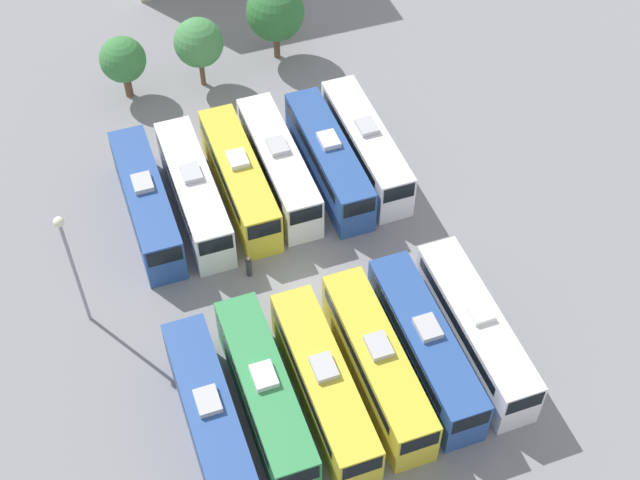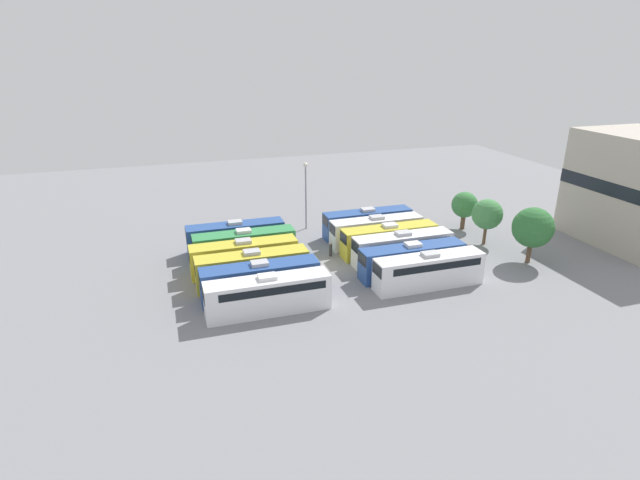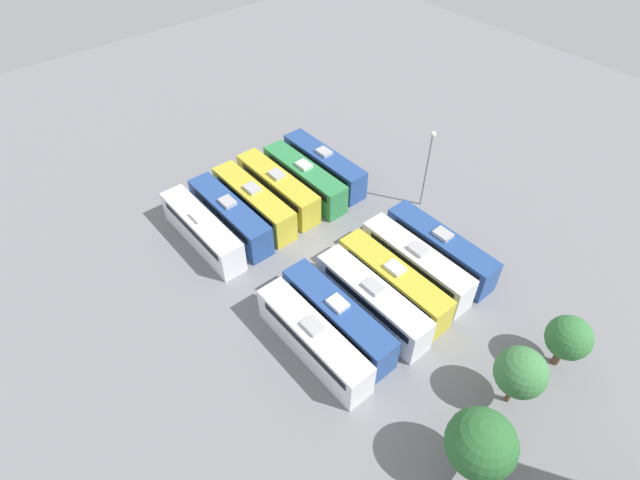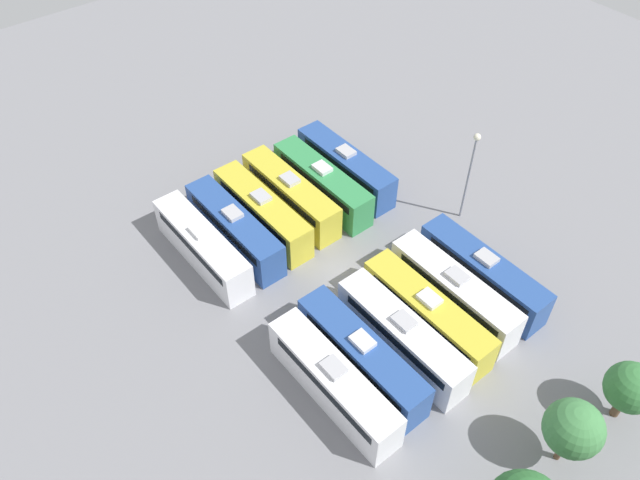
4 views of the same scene
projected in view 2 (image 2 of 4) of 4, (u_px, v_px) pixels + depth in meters
ground_plane at (325, 267)px, 54.32m from camera, size 117.23×117.23×0.00m
bus_0 at (236, 236)px, 58.21m from camera, size 2.45×11.25×3.67m
bus_1 at (245, 245)px, 55.55m from camera, size 2.45×11.25×3.67m
bus_2 at (245, 256)px, 52.62m from camera, size 2.45×11.25×3.67m
bus_3 at (253, 267)px, 49.85m from camera, size 2.45×11.25×3.67m
bus_4 at (261, 279)px, 47.28m from camera, size 2.45×11.25×3.67m
bus_5 at (268, 294)px, 44.52m from camera, size 2.45×11.25×3.67m
bus_6 at (368, 222)px, 62.74m from camera, size 2.45×11.25×3.67m
bus_7 at (377, 230)px, 59.95m from camera, size 2.45×11.25×3.67m
bus_8 at (389, 239)px, 57.25m from camera, size 2.45×11.25×3.67m
bus_9 at (403, 247)px, 54.85m from camera, size 2.45×11.25×3.67m
bus_10 at (412, 259)px, 51.74m from camera, size 2.45×11.25×3.67m
bus_11 at (429, 270)px, 49.33m from camera, size 2.45×11.25×3.67m
worker_person at (331, 250)px, 56.97m from camera, size 0.36×0.36×1.67m
light_pole at (306, 185)px, 63.93m from camera, size 0.60×0.60×8.83m
tree_0 at (465, 205)px, 64.73m from camera, size 3.36×3.36×5.00m
tree_1 at (487, 214)px, 59.47m from camera, size 3.64×3.64×5.62m
tree_2 at (533, 228)px, 54.15m from camera, size 4.42×4.42×6.32m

